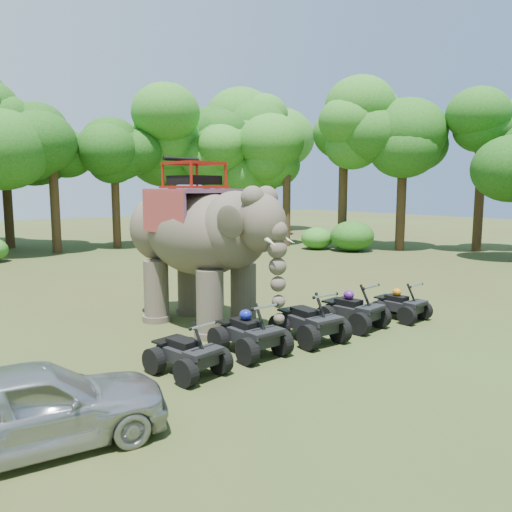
{
  "coord_description": "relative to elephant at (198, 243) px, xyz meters",
  "views": [
    {
      "loc": [
        -9.32,
        -10.55,
        3.96
      ],
      "look_at": [
        0.0,
        1.2,
        1.9
      ],
      "focal_mm": 35.0,
      "sensor_mm": 36.0,
      "label": 1
    }
  ],
  "objects": [
    {
      "name": "ground",
      "position": [
        1.81,
        -1.59,
        -2.4
      ],
      "size": [
        110.0,
        110.0,
        0.0
      ],
      "primitive_type": "plane",
      "color": "#47381E",
      "rests_on": "ground"
    },
    {
      "name": "elephant",
      "position": [
        0.0,
        0.0,
        0.0
      ],
      "size": [
        3.32,
        6.02,
        4.8
      ],
      "primitive_type": null,
      "rotation": [
        0.0,
        0.0,
        0.15
      ],
      "color": "brown",
      "rests_on": "ground"
    },
    {
      "name": "parked_car",
      "position": [
        -5.73,
        -4.44,
        -1.71
      ],
      "size": [
        4.25,
        2.22,
        1.38
      ],
      "primitive_type": "imported",
      "rotation": [
        0.0,
        0.0,
        1.42
      ],
      "color": "#ACAEB3",
      "rests_on": "ground"
    },
    {
      "name": "atv_0",
      "position": [
        -2.29,
        -3.19,
        -1.8
      ],
      "size": [
        1.44,
        1.8,
        1.2
      ],
      "primitive_type": null,
      "rotation": [
        0.0,
        0.0,
        0.17
      ],
      "color": "black",
      "rests_on": "ground"
    },
    {
      "name": "atv_1",
      "position": [
        -0.44,
        -2.98,
        -1.75
      ],
      "size": [
        1.3,
        1.77,
        1.3
      ],
      "primitive_type": null,
      "rotation": [
        0.0,
        0.0,
        0.01
      ],
      "color": "black",
      "rests_on": "ground"
    },
    {
      "name": "atv_2",
      "position": [
        1.41,
        -3.12,
        -1.73
      ],
      "size": [
        1.42,
        1.88,
        1.34
      ],
      "primitive_type": null,
      "rotation": [
        0.0,
        0.0,
        -0.05
      ],
      "color": "black",
      "rests_on": "ground"
    },
    {
      "name": "atv_3",
      "position": [
        3.27,
        -3.0,
        -1.75
      ],
      "size": [
        1.48,
        1.9,
        1.3
      ],
      "primitive_type": null,
      "rotation": [
        0.0,
        0.0,
        0.12
      ],
      "color": "black",
      "rests_on": "ground"
    },
    {
      "name": "atv_4",
      "position": [
        5.1,
        -3.3,
        -1.83
      ],
      "size": [
        1.23,
        1.62,
        1.14
      ],
      "primitive_type": null,
      "rotation": [
        0.0,
        0.0,
        0.07
      ],
      "color": "black",
      "rests_on": "ground"
    },
    {
      "name": "tree_0",
      "position": [
        1.81,
        19.26,
        1.72
      ],
      "size": [
        5.77,
        5.77,
        8.24
      ],
      "primitive_type": null,
      "color": "#195114",
      "rests_on": "ground"
    },
    {
      "name": "tree_1",
      "position": [
        5.69,
        19.29,
        1.34
      ],
      "size": [
        5.23,
        5.23,
        7.48
      ],
      "primitive_type": null,
      "color": "#195114",
      "rests_on": "ground"
    },
    {
      "name": "tree_2",
      "position": [
        9.98,
        19.45,
        2.33
      ],
      "size": [
        6.62,
        6.62,
        9.46
      ],
      "primitive_type": null,
      "color": "#195114",
      "rests_on": "ground"
    },
    {
      "name": "tree_3",
      "position": [
        13.01,
        16.5,
        1.33
      ],
      "size": [
        5.22,
        5.22,
        7.46
      ],
      "primitive_type": null,
      "color": "#195114",
      "rests_on": "ground"
    },
    {
      "name": "tree_4",
      "position": [
        15.2,
        13.13,
        1.41
      ],
      "size": [
        5.33,
        5.33,
        7.62
      ],
      "primitive_type": null,
      "color": "#195114",
      "rests_on": "ground"
    },
    {
      "name": "tree_5",
      "position": [
        17.55,
        10.22,
        2.39
      ],
      "size": [
        6.7,
        6.7,
        9.57
      ],
      "primitive_type": null,
      "color": "#195114",
      "rests_on": "ground"
    },
    {
      "name": "tree_6",
      "position": [
        19.25,
        6.87,
        2.37
      ],
      "size": [
        6.68,
        6.68,
        9.55
      ],
      "primitive_type": null,
      "color": "#195114",
      "rests_on": "ground"
    },
    {
      "name": "tree_7",
      "position": [
        22.69,
        3.61,
        1.97
      ],
      "size": [
        6.12,
        6.12,
        8.74
      ],
      "primitive_type": null,
      "color": "#195114",
      "rests_on": "ground"
    },
    {
      "name": "tree_32",
      "position": [
        0.12,
        23.61,
        2.19
      ],
      "size": [
        6.42,
        6.42,
        9.18
      ],
      "primitive_type": null,
      "color": "#195114",
      "rests_on": "ground"
    },
    {
      "name": "tree_34",
      "position": [
        21.31,
        23.32,
        3.03
      ],
      "size": [
        7.6,
        7.6,
        10.85
      ],
      "primitive_type": null,
      "color": "#195114",
      "rests_on": "ground"
    },
    {
      "name": "tree_37",
      "position": [
        15.97,
        18.49,
        1.34
      ],
      "size": [
        5.24,
        5.24,
        7.49
      ],
      "primitive_type": null,
      "color": "#195114",
      "rests_on": "ground"
    },
    {
      "name": "tree_38",
      "position": [
        19.47,
        20.49,
        2.8
      ],
      "size": [
        7.29,
        7.29,
        10.41
      ],
      "primitive_type": null,
      "color": "#195114",
      "rests_on": "ground"
    },
    {
      "name": "tree_39",
      "position": [
        13.49,
        20.41,
        2.34
      ],
      "size": [
        6.64,
        6.64,
        9.48
      ],
      "primitive_type": null,
      "color": "#195114",
      "rests_on": "ground"
    },
    {
      "name": "tree_41",
      "position": [
        20.82,
        25.73,
        2.58
      ],
      "size": [
        6.97,
        6.97,
        9.95
      ],
      "primitive_type": null,
      "color": "#195114",
      "rests_on": "ground"
    },
    {
      "name": "tree_42",
      "position": [
        19.98,
        24.33,
        1.88
      ],
      "size": [
        5.99,
        5.99,
        8.55
      ],
      "primitive_type": null,
      "color": "#195114",
      "rests_on": "ground"
    }
  ]
}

